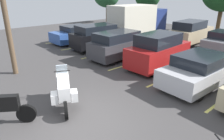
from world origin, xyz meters
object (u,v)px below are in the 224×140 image
object	(u,v)px
motorcycle_third	(2,108)
car_charcoal	(119,45)
car_red	(158,51)
car_far_grey	(224,41)
motorcycle_touring	(64,89)
car_blue	(77,34)
car_far_tan	(191,32)
car_black	(100,37)
car_silver	(202,69)
box_truck	(137,20)

from	to	relation	value
motorcycle_third	car_charcoal	world-z (taller)	car_charcoal
car_red	car_far_grey	xyz separation A→B (m)	(0.84, 6.98, -0.27)
motorcycle_third	car_far_grey	world-z (taller)	car_far_grey
motorcycle_touring	car_red	distance (m)	6.32
car_blue	car_far_tan	world-z (taller)	car_far_tan
motorcycle_third	car_red	size ratio (longest dim) A/B	0.42
car_black	car_far_grey	world-z (taller)	car_black
motorcycle_touring	car_red	size ratio (longest dim) A/B	0.50
car_far_grey	car_black	bearing A→B (deg)	-132.97
motorcycle_touring	car_far_tan	bearing A→B (deg)	100.22
motorcycle_touring	car_far_tan	distance (m)	13.53
car_charcoal	car_silver	world-z (taller)	car_charcoal
car_blue	car_charcoal	distance (m)	5.80
motorcycle_third	box_truck	bearing A→B (deg)	117.10
motorcycle_third	car_silver	xyz separation A→B (m)	(2.67, 8.07, 0.15)
car_charcoal	car_far_grey	world-z (taller)	car_charcoal
car_far_tan	car_red	bearing A→B (deg)	-74.22
car_blue	car_charcoal	world-z (taller)	car_charcoal
car_silver	box_truck	bearing A→B (deg)	148.34
car_far_tan	box_truck	bearing A→B (deg)	-166.22
car_blue	car_black	xyz separation A→B (m)	(2.93, 0.33, 0.19)
car_charcoal	car_far_tan	world-z (taller)	car_far_tan
motorcycle_touring	box_truck	distance (m)	14.24
car_black	car_far_tan	xyz separation A→B (m)	(3.65, 6.99, 0.02)
motorcycle_third	car_far_tan	size ratio (longest dim) A/B	0.36
motorcycle_touring	box_truck	size ratio (longest dim) A/B	0.35
car_far_tan	box_truck	size ratio (longest dim) A/B	0.82
car_red	car_far_tan	world-z (taller)	car_red
car_black	motorcycle_third	bearing A→B (deg)	-55.49
motorcycle_touring	box_truck	world-z (taller)	box_truck
car_blue	car_silver	distance (m)	11.42
car_black	car_far_grey	distance (m)	9.50
box_truck	car_red	bearing A→B (deg)	-39.16
motorcycle_third	car_far_tan	distance (m)	15.60
car_red	car_blue	bearing A→B (deg)	-178.00
motorcycle_touring	car_black	size ratio (longest dim) A/B	0.46
motorcycle_touring	car_red	bearing A→B (deg)	93.78
car_charcoal	car_red	bearing A→B (deg)	10.62
motorcycle_touring	motorcycle_third	distance (m)	2.14
motorcycle_third	car_charcoal	size ratio (longest dim) A/B	0.41
motorcycle_touring	car_black	world-z (taller)	car_black
car_far_grey	car_charcoal	bearing A→B (deg)	-115.72
motorcycle_touring	car_silver	bearing A→B (deg)	67.72
motorcycle_touring	car_blue	xyz separation A→B (m)	(-8.98, 6.00, 0.03)
car_far_grey	box_truck	bearing A→B (deg)	-171.32
motorcycle_touring	car_charcoal	distance (m)	6.60
car_charcoal	box_truck	size ratio (longest dim) A/B	0.73
car_silver	car_far_tan	distance (m)	8.82
motorcycle_touring	car_silver	xyz separation A→B (m)	(2.43, 5.94, 0.05)
car_black	car_blue	bearing A→B (deg)	-173.58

